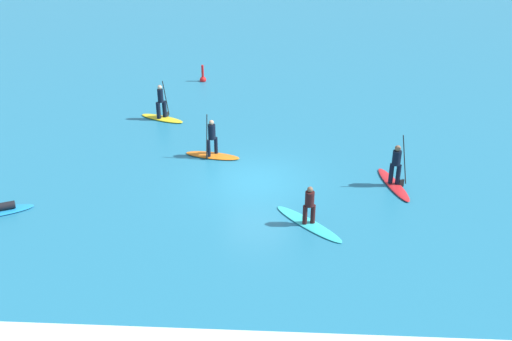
{
  "coord_description": "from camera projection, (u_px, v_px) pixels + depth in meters",
  "views": [
    {
      "loc": [
        1.15,
        -22.08,
        12.24
      ],
      "look_at": [
        0.0,
        0.0,
        0.5
      ],
      "focal_mm": 42.21,
      "sensor_mm": 36.0,
      "label": 1
    }
  ],
  "objects": [
    {
      "name": "ground_plane",
      "position": [
        256.0,
        181.0,
        25.27
      ],
      "size": [
        120.0,
        120.0,
        0.0
      ],
      "primitive_type": "plane",
      "color": "teal",
      "rests_on": "ground"
    },
    {
      "name": "surfer_on_yellow_board",
      "position": [
        162.0,
        111.0,
        30.89
      ],
      "size": [
        2.53,
        1.54,
        2.09
      ],
      "rotation": [
        0.0,
        0.0,
        5.89
      ],
      "color": "yellow",
      "rests_on": "ground_plane"
    },
    {
      "name": "surfer_on_orange_board",
      "position": [
        212.0,
        147.0,
        27.08
      ],
      "size": [
        2.6,
        1.15,
        2.11
      ],
      "rotation": [
        0.0,
        0.0,
        2.95
      ],
      "color": "orange",
      "rests_on": "ground_plane"
    },
    {
      "name": "surfer_on_teal_board",
      "position": [
        309.0,
        215.0,
        22.12
      ],
      "size": [
        2.74,
        2.78,
        1.61
      ],
      "rotation": [
        0.0,
        0.0,
        5.49
      ],
      "color": "#33C6CC",
      "rests_on": "ground_plane"
    },
    {
      "name": "marker_buoy",
      "position": [
        203.0,
        78.0,
        36.17
      ],
      "size": [
        0.39,
        0.39,
        1.1
      ],
      "color": "red",
      "rests_on": "ground_plane"
    },
    {
      "name": "surfer_on_red_board",
      "position": [
        395.0,
        175.0,
        24.68
      ],
      "size": [
        1.3,
        2.94,
        2.35
      ],
      "rotation": [
        0.0,
        0.0,
        4.98
      ],
      "color": "red",
      "rests_on": "ground_plane"
    }
  ]
}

